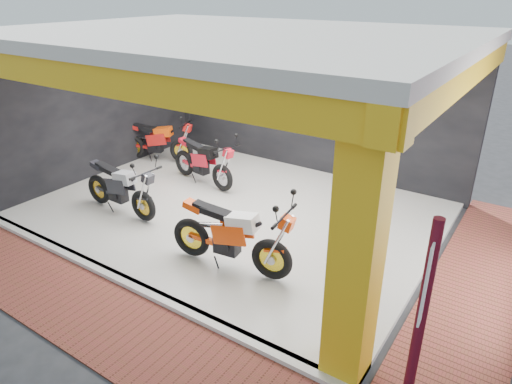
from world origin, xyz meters
TOP-DOWN VIEW (x-y plane):
  - ground at (0.00, 0.00)m, footprint 80.00×80.00m
  - showroom_floor at (0.00, 2.00)m, footprint 8.00×6.00m
  - showroom_ceiling at (0.00, 2.00)m, footprint 8.40×6.40m
  - back_wall at (0.00, 5.10)m, footprint 8.20×0.20m
  - left_wall at (-4.10, 2.00)m, footprint 0.20×6.20m
  - corner_column at (3.75, -0.75)m, footprint 0.50×0.50m
  - header_beam_front at (0.00, -1.00)m, footprint 8.40×0.30m
  - header_beam_right at (4.00, 2.00)m, footprint 0.30×6.40m
  - floor_kerb at (0.00, -1.02)m, footprint 8.00×0.20m
  - paver_front at (0.00, -1.80)m, footprint 9.00×1.40m
  - paver_right at (4.80, 2.00)m, footprint 1.40×7.00m
  - signpost at (4.59, -1.20)m, footprint 0.10×0.37m
  - moto_hero at (2.01, 0.30)m, footprint 2.43×1.14m
  - moto_row_a at (-1.16, 0.57)m, footprint 2.17×0.86m
  - moto_row_b at (-0.76, 2.61)m, footprint 2.23×1.14m
  - moto_row_c at (-2.80, 3.48)m, footprint 2.28×1.46m

SIDE VIEW (x-z plane):
  - ground at x=0.00m, z-range 0.00..0.00m
  - paver_front at x=0.00m, z-range 0.00..0.03m
  - paver_right at x=4.80m, z-range 0.00..0.03m
  - showroom_floor at x=0.00m, z-range 0.00..0.10m
  - floor_kerb at x=0.00m, z-range 0.00..0.10m
  - moto_row_b at x=-0.76m, z-range 0.10..1.40m
  - moto_row_c at x=-2.80m, z-range 0.10..1.41m
  - moto_row_a at x=-1.16m, z-range 0.10..1.41m
  - moto_hero at x=2.01m, z-range 0.10..1.53m
  - signpost at x=4.59m, z-range 0.12..2.73m
  - back_wall at x=0.00m, z-range 0.00..3.50m
  - left_wall at x=-4.10m, z-range 0.00..3.50m
  - corner_column at x=3.75m, z-range 0.00..3.50m
  - header_beam_front at x=0.00m, z-range 3.10..3.50m
  - header_beam_right at x=4.00m, z-range 3.10..3.50m
  - showroom_ceiling at x=0.00m, z-range 3.50..3.70m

